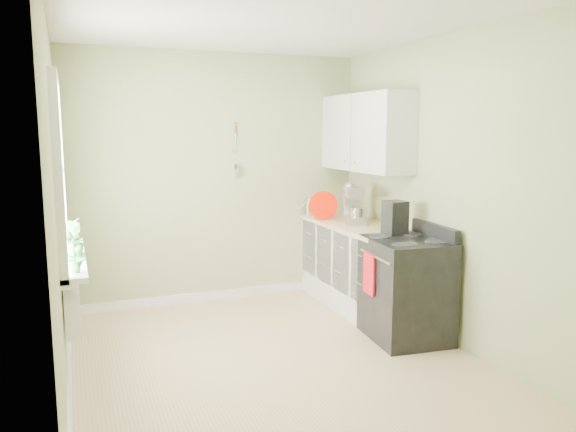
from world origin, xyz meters
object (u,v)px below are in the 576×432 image
object	(u,v)px
kettle	(309,206)
coffee_maker	(395,219)
stove	(406,288)
stand_mixer	(354,207)

from	to	relation	value
kettle	coffee_maker	distance (m)	1.44
kettle	coffee_maker	world-z (taller)	coffee_maker
stove	coffee_maker	distance (m)	0.66
stand_mixer	kettle	world-z (taller)	stand_mixer
stove	coffee_maker	world-z (taller)	coffee_maker
stand_mixer	kettle	xyz separation A→B (m)	(-0.20, 0.73, -0.08)
stove	kettle	size ratio (longest dim) A/B	5.08
stove	stand_mixer	size ratio (longest dim) A/B	2.46
stand_mixer	kettle	size ratio (longest dim) A/B	2.07
stove	coffee_maker	bearing A→B (deg)	84.36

